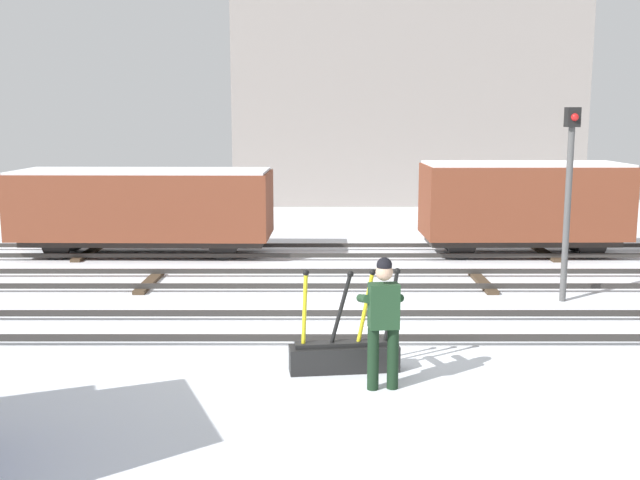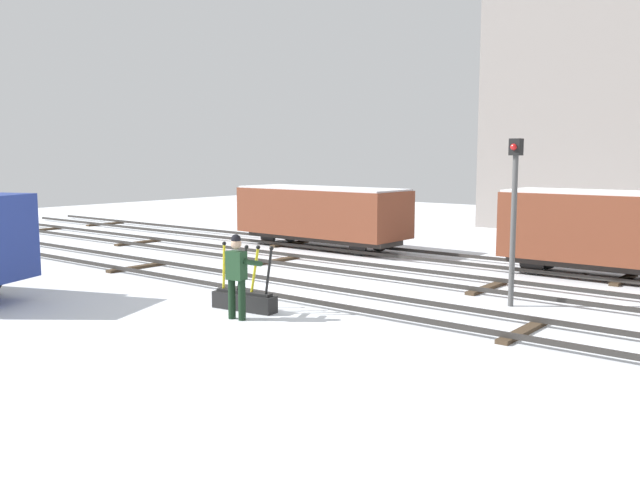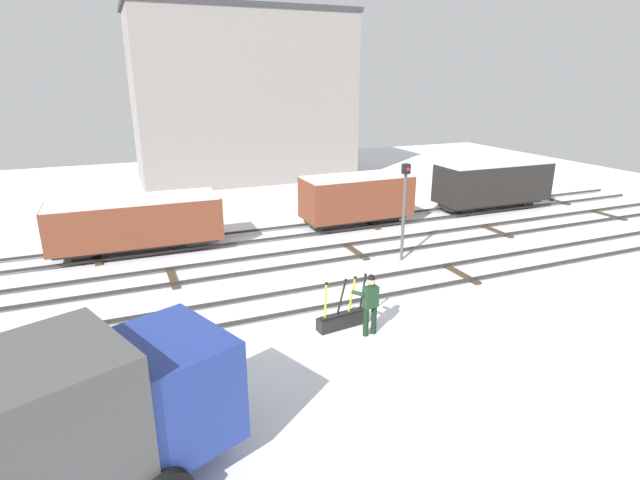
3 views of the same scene
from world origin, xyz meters
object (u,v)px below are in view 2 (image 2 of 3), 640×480
at_px(rail_worker, 237,272).
at_px(freight_car_far_end, 322,213).
at_px(signal_post, 514,204).
at_px(freight_car_near_switch, 600,228).
at_px(switch_lever_frame, 245,299).

relative_size(rail_worker, freight_car_far_end, 0.27).
height_order(signal_post, freight_car_far_end, signal_post).
relative_size(rail_worker, signal_post, 0.47).
distance_m(freight_car_far_end, freight_car_near_switch, 9.56).
relative_size(switch_lever_frame, freight_car_far_end, 0.24).
xyz_separation_m(signal_post, freight_car_near_switch, (0.46, 4.75, -0.90)).
bearing_deg(freight_car_far_end, freight_car_near_switch, 1.11).
bearing_deg(freight_car_near_switch, rail_worker, -115.42).
bearing_deg(freight_car_far_end, signal_post, -26.44).
bearing_deg(switch_lever_frame, signal_post, 35.59).
xyz_separation_m(switch_lever_frame, freight_car_far_end, (-4.79, 8.69, 1.02)).
height_order(freight_car_far_end, freight_car_near_switch, freight_car_near_switch).
distance_m(switch_lever_frame, freight_car_near_switch, 9.97).
relative_size(switch_lever_frame, freight_car_near_switch, 0.31).
xyz_separation_m(rail_worker, freight_car_far_end, (-5.26, 9.35, 0.30)).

